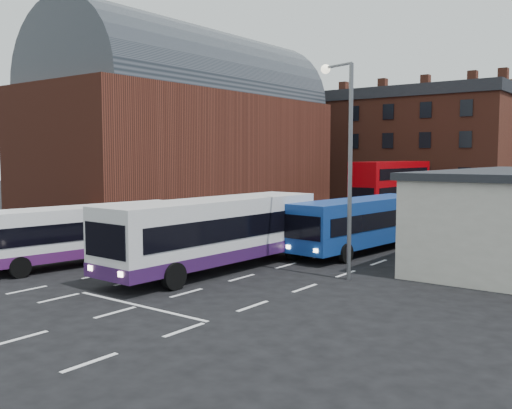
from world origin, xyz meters
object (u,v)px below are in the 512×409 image
Objects in this scene: bus_red_double at (391,185)px; street_lamp at (345,149)px; bus_white_inbound at (215,228)px; bus_white_outbound at (84,230)px; bus_blue at (362,221)px.

street_lamp reaches higher than bus_red_double.
bus_white_inbound is 1.03× the size of bus_red_double.
bus_blue is (8.69, 10.49, 0.06)m from bus_white_outbound.
bus_white_outbound is 0.88× the size of bus_red_double.
bus_red_double is 28.21m from street_lamp.
street_lamp is at bearing -157.83° from bus_white_inbound.
street_lamp is (2.31, -6.21, 3.60)m from bus_blue.
street_lamp is at bearing 115.38° from bus_blue.
bus_blue is 1.18× the size of street_lamp.
bus_blue reaches higher than bus_white_outbound.
bus_white_outbound is at bearing -158.73° from street_lamp.
bus_blue is at bearing 110.69° from bus_red_double.
bus_white_outbound is 6.33m from bus_white_inbound.
bus_white_outbound is at bearing 88.24° from bus_red_double.
bus_white_outbound is 30.71m from bus_red_double.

